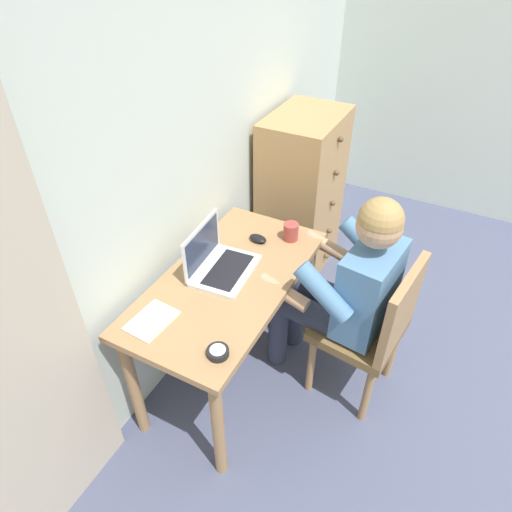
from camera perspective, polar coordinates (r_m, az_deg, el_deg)
wall_back at (r=2.23m, az=-8.83°, el=14.47°), size 4.80×0.05×2.50m
desk at (r=2.23m, az=-3.48°, el=-5.04°), size 1.14×0.58×0.72m
dresser at (r=3.11m, az=5.80°, el=7.71°), size 0.61×0.46×1.13m
chair at (r=2.31m, az=14.69°, el=-8.69°), size 0.47×0.45×0.88m
person_seated at (r=2.23m, az=11.13°, el=-3.68°), size 0.58×0.62×1.20m
laptop at (r=2.17m, az=-4.88°, el=-0.72°), size 0.36×0.28×0.24m
computer_mouse at (r=2.37m, az=0.25°, el=2.24°), size 0.07×0.11×0.03m
desk_clock at (r=1.82m, az=-4.88°, el=-12.09°), size 0.09×0.09×0.03m
notebook_pad at (r=1.99m, az=-13.14°, el=-8.03°), size 0.22×0.16×0.01m
coffee_mug at (r=2.38m, az=4.48°, el=3.15°), size 0.12×0.08×0.09m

